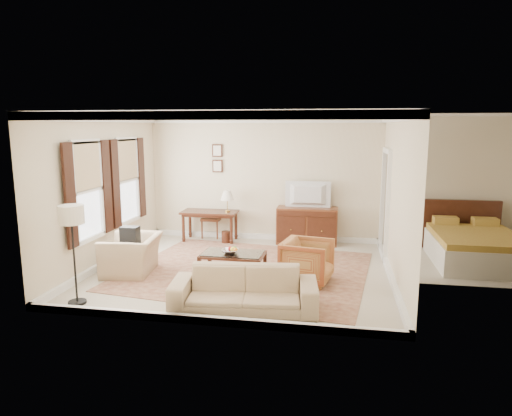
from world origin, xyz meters
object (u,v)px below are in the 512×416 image
(sideboard, at_px, (307,226))
(tv, at_px, (308,186))
(coffee_table, at_px, (233,259))
(striped_armchair, at_px, (307,259))
(club_armchair, at_px, (132,248))
(sofa, at_px, (244,283))
(writing_desk, at_px, (210,216))

(sideboard, xyz_separation_m, tv, (0.00, -0.02, 0.92))
(coffee_table, distance_m, striped_armchair, 1.32)
(coffee_table, height_order, club_armchair, club_armchair)
(sideboard, distance_m, club_armchair, 4.10)
(sideboard, xyz_separation_m, coffee_table, (-1.14, -2.71, -0.06))
(tv, height_order, sofa, tv)
(writing_desk, bearing_deg, coffee_table, -65.94)
(sideboard, xyz_separation_m, sofa, (-0.66, -4.08, -0.01))
(tv, bearing_deg, coffee_table, 66.99)
(sideboard, xyz_separation_m, club_armchair, (-3.05, -2.73, 0.05))
(sideboard, distance_m, sofa, 4.13)
(tv, relative_size, club_armchair, 0.92)
(sideboard, bearing_deg, tv, -90.00)
(coffee_table, relative_size, club_armchair, 1.06)
(club_armchair, bearing_deg, writing_desk, 156.81)
(writing_desk, relative_size, club_armchair, 1.22)
(writing_desk, xyz_separation_m, striped_armchair, (2.47, -2.56, -0.19))
(striped_armchair, bearing_deg, club_armchair, 101.76)
(sideboard, relative_size, sofa, 0.64)
(striped_armchair, bearing_deg, coffee_table, 101.63)
(coffee_table, bearing_deg, sideboard, 67.14)
(writing_desk, xyz_separation_m, club_armchair, (-0.76, -2.60, -0.14))
(club_armchair, xyz_separation_m, sofa, (2.40, -1.35, -0.05))
(striped_armchair, bearing_deg, sofa, 159.92)
(striped_armchair, bearing_deg, sideboard, 14.84)
(tv, distance_m, coffee_table, 3.08)
(striped_armchair, height_order, sofa, sofa)
(coffee_table, bearing_deg, striped_armchair, 0.65)
(sideboard, height_order, sofa, sideboard)
(coffee_table, relative_size, sofa, 0.53)
(striped_armchair, relative_size, club_armchair, 0.78)
(writing_desk, relative_size, sofa, 0.61)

